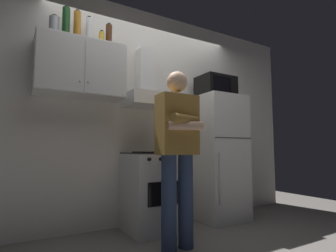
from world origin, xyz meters
The scene contains 15 objects.
ground_plane centered at (0.00, 0.00, 0.00)m, with size 7.00×7.00×0.00m, color slate.
back_wall_tiled centered at (0.00, 0.60, 1.35)m, with size 4.80×0.10×2.70m, color silver.
upper_cabinet centered at (-0.85, 0.37, 1.75)m, with size 0.90×0.37×0.60m.
stove_oven centered at (-0.05, 0.25, 0.43)m, with size 0.60×0.62×0.87m.
range_hood centered at (-0.05, 0.38, 1.60)m, with size 0.60×0.44×0.75m.
refrigerator centered at (0.90, 0.25, 0.80)m, with size 0.60×0.62×1.60m.
microwave centered at (0.90, 0.27, 1.74)m, with size 0.48×0.37×0.28m.
person_standing centered at (-0.10, -0.36, 0.90)m, with size 0.38×0.33×1.64m.
cooking_pot centered at (0.08, 0.13, 0.92)m, with size 0.29×0.19×0.10m.
bottle_rum_dark centered at (-0.57, 0.35, 2.17)m, with size 0.07×0.07×0.26m.
bottle_vodka_clear centered at (-0.77, 0.42, 2.20)m, with size 0.07×0.07×0.32m.
bottle_wine_green centered at (-1.02, 0.36, 2.22)m, with size 0.08×0.08×0.35m.
bottle_canister_steel centered at (-1.13, 0.39, 2.16)m, with size 0.10×0.10×0.23m.
bottle_spice_jar centered at (-0.65, 0.34, 2.12)m, with size 0.06×0.06×0.16m.
bottle_liquor_amber centered at (-0.91, 0.35, 2.20)m, with size 0.08×0.08×0.32m.
Camera 1 is at (-1.37, -2.41, 0.90)m, focal length 27.69 mm.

